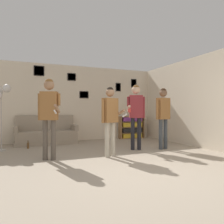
# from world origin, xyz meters

# --- Properties ---
(ground_plane) EXTENTS (20.00, 20.00, 0.00)m
(ground_plane) POSITION_xyz_m (0.00, 0.00, 0.00)
(ground_plane) COLOR gray
(wall_back) EXTENTS (7.96, 0.08, 2.70)m
(wall_back) POSITION_xyz_m (0.00, 4.62, 1.36)
(wall_back) COLOR beige
(wall_back) RESTS_ON ground_plane
(wall_right) EXTENTS (0.06, 6.99, 2.70)m
(wall_right) POSITION_xyz_m (2.81, 2.30, 1.35)
(wall_right) COLOR beige
(wall_right) RESTS_ON ground_plane
(couch) EXTENTS (1.94, 0.80, 0.92)m
(couch) POSITION_xyz_m (-1.29, 4.21, 0.30)
(couch) COLOR gray
(couch) RESTS_ON ground_plane
(bookshelf) EXTENTS (1.00, 0.30, 0.86)m
(bookshelf) POSITION_xyz_m (1.95, 4.40, 0.43)
(bookshelf) COLOR olive
(bookshelf) RESTS_ON ground_plane
(floor_lamp) EXTENTS (0.43, 0.46, 1.80)m
(floor_lamp) POSITION_xyz_m (-2.54, 3.40, 1.46)
(floor_lamp) COLOR #ADA89E
(floor_lamp) RESTS_ON ground_plane
(person_player_foreground_left) EXTENTS (0.46, 0.59, 1.80)m
(person_player_foreground_left) POSITION_xyz_m (-1.47, 1.77, 1.12)
(person_player_foreground_left) COLOR brown
(person_player_foreground_left) RESTS_ON ground_plane
(person_player_foreground_center) EXTENTS (0.57, 0.41, 1.65)m
(person_player_foreground_center) POSITION_xyz_m (-0.10, 1.59, 1.01)
(person_player_foreground_center) COLOR #B7AD99
(person_player_foreground_center) RESTS_ON ground_plane
(person_watcher_holding_cup) EXTENTS (0.58, 0.39, 1.80)m
(person_watcher_holding_cup) POSITION_xyz_m (0.90, 2.13, 1.12)
(person_watcher_holding_cup) COLOR black
(person_watcher_holding_cup) RESTS_ON ground_plane
(person_spectator_near_bookshelf) EXTENTS (0.50, 0.25, 1.72)m
(person_spectator_near_bookshelf) POSITION_xyz_m (1.66, 1.93, 1.06)
(person_spectator_near_bookshelf) COLOR #3D4247
(person_spectator_near_bookshelf) RESTS_ON ground_plane
(bottle_on_floor) EXTENTS (0.06, 0.06, 0.23)m
(bottle_on_floor) POSITION_xyz_m (-1.87, 3.49, 0.09)
(bottle_on_floor) COLOR brown
(bottle_on_floor) RESTS_ON ground_plane
(drinking_cup) EXTENTS (0.08, 0.08, 0.11)m
(drinking_cup) POSITION_xyz_m (1.98, 4.40, 0.91)
(drinking_cup) COLOR white
(drinking_cup) RESTS_ON bookshelf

